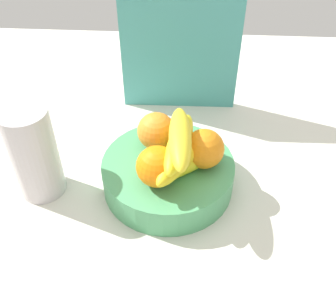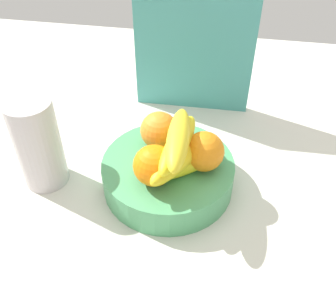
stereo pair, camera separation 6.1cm
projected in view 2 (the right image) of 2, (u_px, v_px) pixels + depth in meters
The scene contains 8 objects.
ground_plane at pixel (162, 181), 81.71cm from camera, with size 180.00×140.00×3.00cm, color beige.
fruit_bowl at pixel (168, 174), 76.91cm from camera, with size 25.93×25.93×6.20cm, color #4B9D65.
orange_front_left at pixel (159, 130), 76.41cm from camera, with size 7.57×7.57×7.57cm, color orange.
orange_front_right at pixel (153, 165), 68.82cm from camera, with size 7.57×7.57×7.57cm, color orange.
orange_center at pixel (204, 151), 71.65cm from camera, with size 7.57×7.57×7.57cm, color orange.
banana_bunch at pixel (180, 151), 69.38cm from camera, with size 15.93×18.44×10.60cm.
cutting_board at pixel (194, 40), 88.75cm from camera, with size 28.00×1.80×36.00cm, color teal.
thermos_tumbler at pixel (38, 144), 74.10cm from camera, with size 8.81×8.81×19.01cm, color beige.
Camera 2 is at (11.21, -55.91, 57.48)cm, focal length 41.32 mm.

